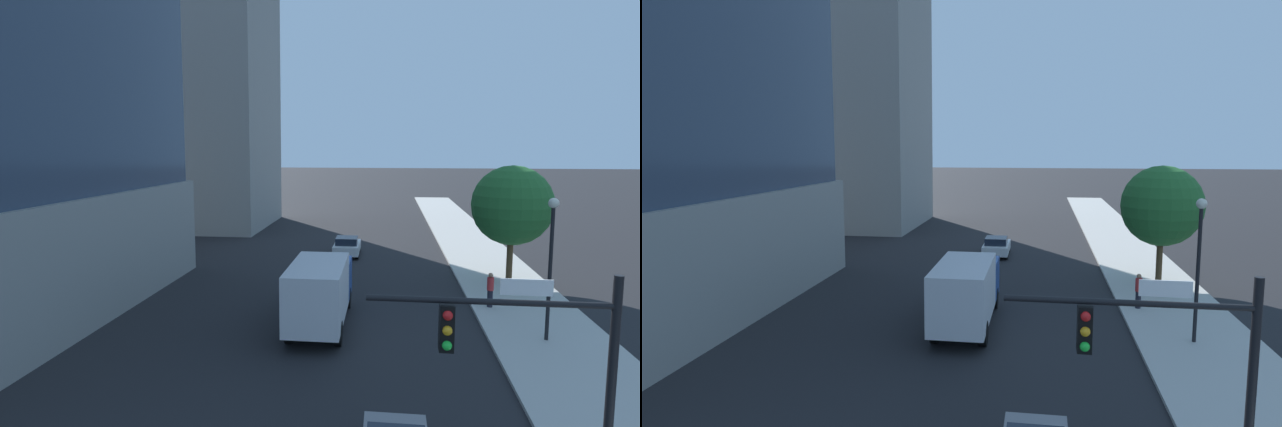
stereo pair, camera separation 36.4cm
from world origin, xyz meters
The scene contains 8 objects.
sidewalk centered at (8.48, 20.00, 0.07)m, with size 5.35×120.00×0.15m, color #B2AFA8.
construction_building centered at (-18.71, 47.25, 17.83)m, with size 26.78×15.32×39.23m.
traffic_light_pole centered at (4.50, 4.27, 3.93)m, with size 5.40×0.48×5.58m.
street_lamp centered at (8.24, 15.71, 4.14)m, with size 0.44×0.44×6.14m.
street_tree centered at (8.74, 25.28, 4.91)m, with size 4.77×4.77×7.16m.
car_white centered at (-1.69, 33.09, 0.73)m, with size 1.94×4.05×1.48m.
box_truck centered at (-1.69, 16.60, 1.81)m, with size 2.42×7.81×3.21m.
pedestrian_red_shirt centered at (6.71, 20.27, 1.07)m, with size 0.34×0.34×1.80m.
Camera 2 is at (1.69, -7.27, 8.43)m, focal length 29.80 mm.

